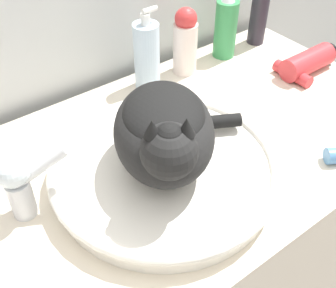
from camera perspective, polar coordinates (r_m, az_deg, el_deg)
vanity_counter at (r=1.22m, az=-0.86°, el=-17.19°), size 1.22×0.60×0.89m
sink_basin at (r=0.81m, az=-0.53°, el=-3.43°), size 0.44×0.44×0.05m
cat at (r=0.73m, az=-0.42°, el=1.94°), size 0.33×0.30×0.18m
faucet at (r=0.75m, az=-19.57°, el=-4.48°), size 0.13×0.07×0.14m
hairspray_can_black at (r=1.26m, az=12.26°, el=17.01°), size 0.05×0.05×0.19m
soap_pump_bottle at (r=1.03m, az=-2.89°, el=11.85°), size 0.06×0.06×0.20m
lotion_bottle_white at (r=1.09m, az=2.35°, el=13.75°), size 0.06×0.06×0.18m
spray_bottle_trigger at (r=1.18m, az=7.81°, el=15.33°), size 0.06×0.06×0.18m
hair_dryer at (r=1.17m, az=18.21°, el=10.34°), size 0.18×0.11×0.06m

